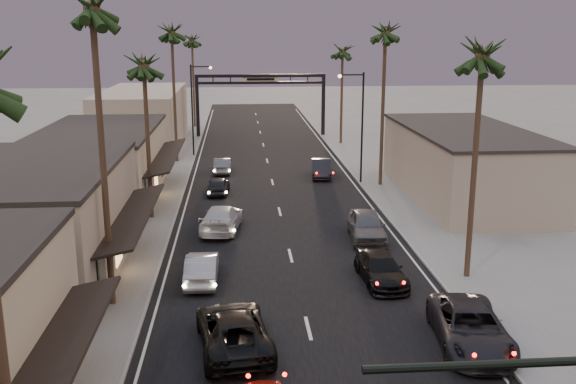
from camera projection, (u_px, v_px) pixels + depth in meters
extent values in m
plane|color=slate|center=(277.00, 201.00, 47.21)|extent=(200.00, 200.00, 0.00)
cube|color=black|center=(273.00, 185.00, 52.04)|extent=(14.00, 120.00, 0.02)
cube|color=slate|center=(164.00, 168.00, 58.07)|extent=(5.00, 92.00, 0.12)
cube|color=slate|center=(371.00, 165.00, 59.53)|extent=(5.00, 92.00, 0.12)
cube|color=gray|center=(35.00, 224.00, 32.00)|extent=(8.00, 14.00, 5.50)
cube|color=#C2B594|center=(100.00, 165.00, 47.54)|extent=(8.00, 16.00, 5.00)
cube|color=gray|center=(143.00, 118.00, 69.65)|extent=(8.00, 20.00, 6.00)
cube|color=gray|center=(464.00, 164.00, 47.68)|extent=(8.00, 18.00, 5.00)
cube|color=black|center=(198.00, 107.00, 74.80)|extent=(0.40, 0.40, 7.00)
cube|color=black|center=(323.00, 106.00, 75.94)|extent=(0.40, 0.40, 7.00)
cube|color=black|center=(261.00, 76.00, 74.49)|extent=(15.20, 0.35, 0.35)
cube|color=black|center=(261.00, 83.00, 74.68)|extent=(15.20, 0.30, 0.30)
cube|color=beige|center=(261.00, 79.00, 74.57)|extent=(4.20, 0.12, 1.00)
cylinder|color=black|center=(362.00, 129.00, 51.51)|extent=(0.16, 0.16, 9.00)
cylinder|color=black|center=(351.00, 75.00, 50.38)|extent=(2.00, 0.12, 0.12)
sphere|color=#FFD899|center=(340.00, 76.00, 50.34)|extent=(0.30, 0.30, 0.30)
cylinder|color=black|center=(192.00, 111.00, 62.97)|extent=(0.16, 0.16, 9.00)
cylinder|color=black|center=(201.00, 67.00, 62.00)|extent=(2.00, 0.12, 0.12)
sphere|color=#FFD899|center=(210.00, 68.00, 62.09)|extent=(0.30, 0.30, 0.30)
cylinder|color=#38281C|center=(103.00, 166.00, 27.56)|extent=(0.28, 0.28, 13.00)
cylinder|color=#38281C|center=(148.00, 145.00, 41.46)|extent=(0.28, 0.28, 10.00)
sphere|color=black|center=(143.00, 56.00, 40.10)|extent=(3.20, 3.20, 3.20)
cylinder|color=#38281C|center=(174.00, 99.00, 59.59)|extent=(0.28, 0.28, 12.00)
sphere|color=black|center=(171.00, 26.00, 57.99)|extent=(3.20, 3.20, 3.20)
cylinder|color=#38281C|center=(474.00, 172.00, 31.07)|extent=(0.28, 0.28, 11.00)
sphere|color=black|center=(483.00, 43.00, 29.58)|extent=(3.20, 3.20, 3.20)
cylinder|color=#38281C|center=(383.00, 112.00, 50.28)|extent=(0.28, 0.28, 12.00)
sphere|color=black|center=(386.00, 25.00, 48.68)|extent=(3.20, 3.20, 3.20)
cylinder|color=#38281C|center=(342.00, 99.00, 69.86)|extent=(0.28, 0.28, 10.00)
sphere|color=black|center=(343.00, 46.00, 68.50)|extent=(3.20, 3.20, 3.20)
cylinder|color=#38281C|center=(193.00, 85.00, 81.98)|extent=(0.28, 0.28, 11.00)
sphere|color=black|center=(192.00, 36.00, 80.49)|extent=(3.20, 3.20, 3.20)
imported|color=black|center=(233.00, 330.00, 25.03)|extent=(3.33, 5.96, 1.58)
imported|color=#939398|center=(202.00, 268.00, 31.80)|extent=(1.55, 4.38, 1.44)
imported|color=#AFAFAF|center=(222.00, 218.00, 39.98)|extent=(2.93, 5.70, 1.58)
imported|color=black|center=(218.00, 185.00, 49.03)|extent=(1.85, 3.99, 1.32)
imported|color=#515156|center=(222.00, 165.00, 56.37)|extent=(1.46, 4.07, 1.34)
imported|color=black|center=(470.00, 327.00, 25.23)|extent=(3.27, 5.99, 1.59)
imported|color=black|center=(381.00, 269.00, 31.72)|extent=(2.17, 4.85, 1.38)
imported|color=#4F5054|center=(367.00, 226.00, 38.22)|extent=(2.36, 5.17, 1.72)
imported|color=black|center=(321.00, 169.00, 54.71)|extent=(2.03, 4.64, 1.48)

